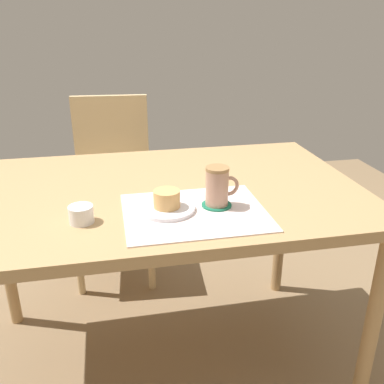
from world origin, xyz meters
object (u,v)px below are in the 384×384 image
at_px(wooden_chair, 113,180).
at_px(pastry, 166,199).
at_px(dining_table, 159,208).
at_px(pastry_plate, 166,209).
at_px(coffee_mug, 218,186).
at_px(sugar_bowl, 81,214).

distance_m(wooden_chair, pastry, 1.02).
xyz_separation_m(dining_table, wooden_chair, (-0.15, 0.77, -0.18)).
bearing_deg(pastry_plate, wooden_chair, 98.57).
height_order(dining_table, coffee_mug, coffee_mug).
distance_m(wooden_chair, sugar_bowl, 1.03).
bearing_deg(sugar_bowl, wooden_chair, 84.24).
bearing_deg(sugar_bowl, pastry, 5.00).
height_order(dining_table, wooden_chair, wooden_chair).
xyz_separation_m(dining_table, pastry, (-0.00, -0.19, 0.12)).
height_order(pastry_plate, pastry, pastry).
bearing_deg(coffee_mug, sugar_bowl, -176.45).
height_order(dining_table, sugar_bowl, sugar_bowl).
xyz_separation_m(dining_table, sugar_bowl, (-0.25, -0.21, 0.10)).
distance_m(wooden_chair, coffee_mug, 1.06).
relative_size(dining_table, pastry_plate, 8.16).
height_order(dining_table, pastry, pastry).
xyz_separation_m(wooden_chair, coffee_mug, (0.30, -0.96, 0.32)).
bearing_deg(wooden_chair, pastry_plate, 102.94).
distance_m(coffee_mug, sugar_bowl, 0.41).
relative_size(wooden_chair, pastry_plate, 5.49).
xyz_separation_m(wooden_chair, pastry, (0.15, -0.96, 0.30)).
relative_size(dining_table, pastry, 17.30).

